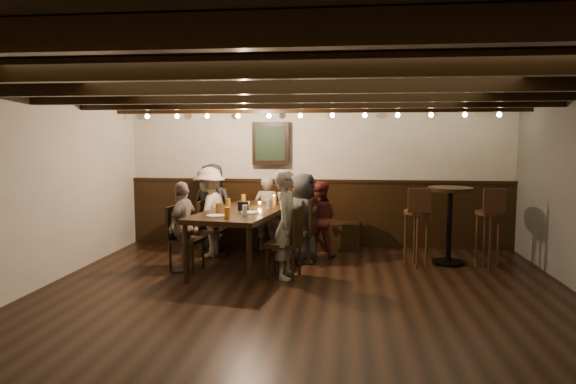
# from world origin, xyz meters

# --- Properties ---
(room) EXTENTS (7.00, 7.00, 7.00)m
(room) POSITION_xyz_m (-0.29, 2.21, 1.07)
(room) COLOR black
(room) RESTS_ON ground
(dining_table) EXTENTS (1.31, 2.32, 0.82)m
(dining_table) POSITION_xyz_m (-0.96, 1.93, 0.75)
(dining_table) COLOR black
(dining_table) RESTS_ON floor
(chair_left_near) EXTENTS (0.45, 0.45, 0.86)m
(chair_left_near) POSITION_xyz_m (-1.60, 2.49, 0.26)
(chair_left_near) COLOR black
(chair_left_near) RESTS_ON floor
(chair_left_far) EXTENTS (0.47, 0.47, 0.91)m
(chair_left_far) POSITION_xyz_m (-1.74, 1.60, 0.28)
(chair_left_far) COLOR black
(chair_left_far) RESTS_ON floor
(chair_right_near) EXTENTS (0.50, 0.50, 0.96)m
(chair_right_near) POSITION_xyz_m (-0.18, 2.27, 0.29)
(chair_right_near) COLOR black
(chair_right_near) RESTS_ON floor
(chair_right_far) EXTENTS (0.49, 0.49, 0.95)m
(chair_right_far) POSITION_xyz_m (-0.31, 1.38, 0.29)
(chair_right_far) COLOR black
(chair_right_far) RESTS_ON floor
(person_bench_left) EXTENTS (0.76, 0.55, 1.43)m
(person_bench_left) POSITION_xyz_m (-1.71, 2.96, 0.71)
(person_bench_left) COLOR black
(person_bench_left) RESTS_ON floor
(person_bench_centre) EXTENTS (0.49, 0.36, 1.23)m
(person_bench_centre) POSITION_xyz_m (-0.80, 2.97, 0.62)
(person_bench_centre) COLOR gray
(person_bench_centre) RESTS_ON floor
(person_bench_right) EXTENTS (0.63, 0.53, 1.18)m
(person_bench_right) POSITION_xyz_m (0.07, 2.69, 0.59)
(person_bench_right) COLOR #58201E
(person_bench_right) RESTS_ON floor
(person_left_near) EXTENTS (0.65, 0.97, 1.39)m
(person_left_near) POSITION_xyz_m (-1.63, 2.49, 0.70)
(person_left_near) COLOR #A7998D
(person_left_near) RESTS_ON floor
(person_left_far) EXTENTS (0.41, 0.77, 1.24)m
(person_left_far) POSITION_xyz_m (-1.77, 1.60, 0.62)
(person_left_far) COLOR gray
(person_left_far) RESTS_ON floor
(person_right_near) EXTENTS (0.51, 0.70, 1.33)m
(person_right_near) POSITION_xyz_m (-0.15, 2.27, 0.66)
(person_right_near) COLOR #29292B
(person_right_near) RESTS_ON floor
(person_right_far) EXTENTS (0.42, 0.57, 1.43)m
(person_right_far) POSITION_xyz_m (-0.28, 1.38, 0.71)
(person_right_far) COLOR gray
(person_right_far) RESTS_ON floor
(pint_a) EXTENTS (0.07, 0.07, 0.14)m
(pint_a) POSITION_xyz_m (-1.13, 2.67, 0.89)
(pint_a) COLOR #BF7219
(pint_a) RESTS_ON dining_table
(pint_b) EXTENTS (0.07, 0.07, 0.14)m
(pint_b) POSITION_xyz_m (-0.61, 2.54, 0.89)
(pint_b) COLOR #BF7219
(pint_b) RESTS_ON dining_table
(pint_c) EXTENTS (0.07, 0.07, 0.14)m
(pint_c) POSITION_xyz_m (-1.24, 2.08, 0.89)
(pint_c) COLOR #BF7219
(pint_c) RESTS_ON dining_table
(pint_d) EXTENTS (0.07, 0.07, 0.14)m
(pint_d) POSITION_xyz_m (-0.63, 2.09, 0.89)
(pint_d) COLOR silver
(pint_d) RESTS_ON dining_table
(pint_e) EXTENTS (0.07, 0.07, 0.14)m
(pint_e) POSITION_xyz_m (-1.24, 1.52, 0.89)
(pint_e) COLOR #BF7219
(pint_e) RESTS_ON dining_table
(pint_f) EXTENTS (0.07, 0.07, 0.14)m
(pint_f) POSITION_xyz_m (-0.84, 1.36, 0.89)
(pint_f) COLOR silver
(pint_f) RESTS_ON dining_table
(pint_g) EXTENTS (0.07, 0.07, 0.14)m
(pint_g) POSITION_xyz_m (-1.03, 1.14, 0.89)
(pint_g) COLOR #BF7219
(pint_g) RESTS_ON dining_table
(plate_near) EXTENTS (0.24, 0.24, 0.01)m
(plate_near) POSITION_xyz_m (-1.21, 1.26, 0.83)
(plate_near) COLOR white
(plate_near) RESTS_ON dining_table
(plate_far) EXTENTS (0.24, 0.24, 0.01)m
(plate_far) POSITION_xyz_m (-0.83, 1.61, 0.83)
(plate_far) COLOR white
(plate_far) RESTS_ON dining_table
(condiment_caddy) EXTENTS (0.15, 0.10, 0.12)m
(condiment_caddy) POSITION_xyz_m (-0.97, 1.88, 0.88)
(condiment_caddy) COLOR black
(condiment_caddy) RESTS_ON dining_table
(candle) EXTENTS (0.05, 0.05, 0.05)m
(candle) POSITION_xyz_m (-0.79, 2.21, 0.85)
(candle) COLOR beige
(candle) RESTS_ON dining_table
(high_top_table) EXTENTS (0.64, 0.64, 1.13)m
(high_top_table) POSITION_xyz_m (1.98, 2.39, 0.74)
(high_top_table) COLOR black
(high_top_table) RESTS_ON floor
(bar_stool_left) EXTENTS (0.36, 0.38, 1.15)m
(bar_stool_left) POSITION_xyz_m (1.48, 2.19, 0.43)
(bar_stool_left) COLOR #352111
(bar_stool_left) RESTS_ON floor
(bar_stool_right) EXTENTS (0.37, 0.39, 1.15)m
(bar_stool_right) POSITION_xyz_m (2.48, 2.24, 0.43)
(bar_stool_right) COLOR #352111
(bar_stool_right) RESTS_ON floor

